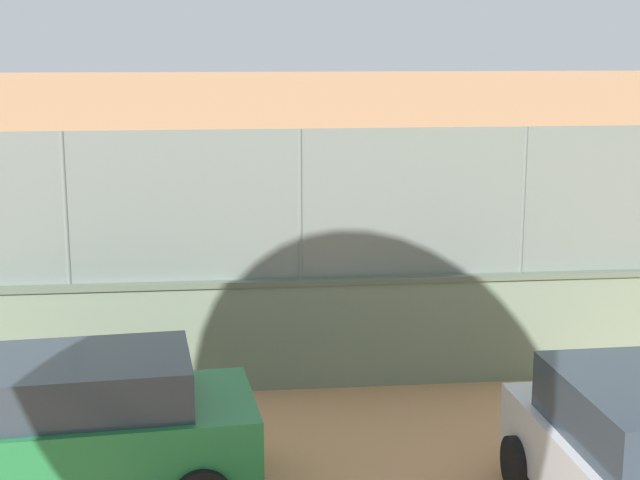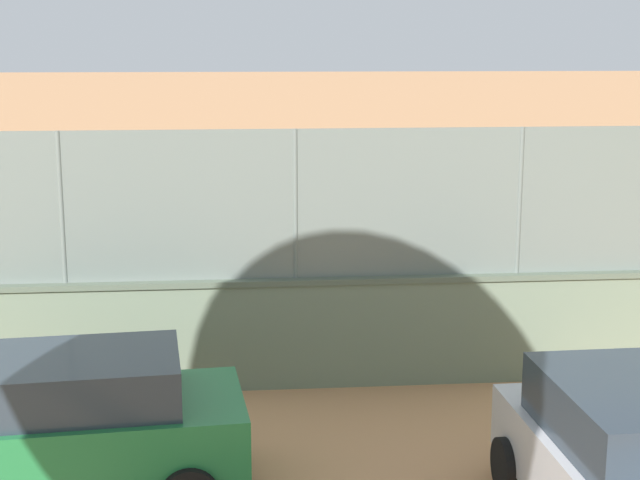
# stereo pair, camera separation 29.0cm
# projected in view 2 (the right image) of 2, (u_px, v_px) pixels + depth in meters

# --- Properties ---
(ground_plane) EXTENTS (260.00, 260.00, 0.00)m
(ground_plane) POSITION_uv_depth(u_px,v_px,m) (315.00, 237.00, 24.11)
(ground_plane) COLOR tan
(perimeter_wall) EXTENTS (22.71, 0.69, 1.60)m
(perimeter_wall) POSITION_uv_depth(u_px,v_px,m) (184.00, 334.00, 13.48)
(perimeter_wall) COLOR slate
(perimeter_wall) RESTS_ON ground_plane
(fence_panel_on_wall) EXTENTS (22.32, 0.37, 2.09)m
(fence_panel_on_wall) POSITION_uv_depth(u_px,v_px,m) (180.00, 206.00, 13.10)
(fence_panel_on_wall) COLOR slate
(fence_panel_on_wall) RESTS_ON perimeter_wall
(player_crossing_court) EXTENTS (0.71, 1.24, 1.52)m
(player_crossing_court) POSITION_uv_depth(u_px,v_px,m) (163.00, 258.00, 17.81)
(player_crossing_court) COLOR navy
(player_crossing_court) RESTS_ON ground_plane
(player_at_service_line) EXTENTS (0.78, 1.29, 1.71)m
(player_at_service_line) POSITION_uv_depth(u_px,v_px,m) (527.00, 222.00, 20.70)
(player_at_service_line) COLOR black
(player_at_service_line) RESTS_ON ground_plane
(sports_ball) EXTENTS (0.21, 0.21, 0.21)m
(sports_ball) POSITION_uv_depth(u_px,v_px,m) (128.00, 278.00, 16.48)
(sports_ball) COLOR orange
(courtside_bench) EXTENTS (1.60, 0.40, 0.87)m
(courtside_bench) POSITION_uv_depth(u_px,v_px,m) (75.00, 340.00, 14.36)
(courtside_bench) COLOR #4C6B4C
(courtside_bench) RESTS_ON ground_plane
(parked_car_green) EXTENTS (4.17, 2.28, 1.59)m
(parked_car_green) POSITION_uv_depth(u_px,v_px,m) (61.00, 425.00, 10.27)
(parked_car_green) COLOR #1E6B38
(parked_car_green) RESTS_ON ground_plane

